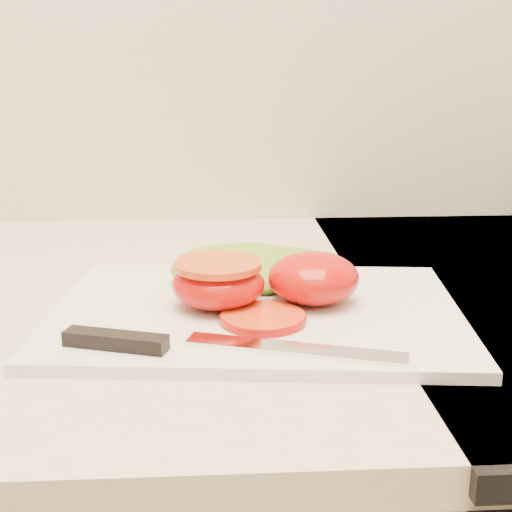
{
  "coord_description": "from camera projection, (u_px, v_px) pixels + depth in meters",
  "views": [
    {
      "loc": [
        0.02,
        1.0,
        1.16
      ],
      "look_at": [
        0.06,
        1.61,
        0.99
      ],
      "focal_mm": 50.0,
      "sensor_mm": 36.0,
      "label": 1
    }
  ],
  "objects": [
    {
      "name": "tomato_half_dome",
      "position": [
        313.0,
        278.0,
        0.65
      ],
      "size": [
        0.08,
        0.08,
        0.05
      ],
      "primitive_type": "ellipsoid",
      "color": "red",
      "rests_on": "cutting_board"
    },
    {
      "name": "tomato_half_cut",
      "position": [
        218.0,
        282.0,
        0.64
      ],
      "size": [
        0.08,
        0.08,
        0.04
      ],
      "color": "red",
      "rests_on": "cutting_board"
    },
    {
      "name": "cutting_board",
      "position": [
        257.0,
        312.0,
        0.64
      ],
      "size": [
        0.39,
        0.3,
        0.01
      ],
      "primitive_type": "cube",
      "rotation": [
        0.0,
        0.0,
        -0.1
      ],
      "color": "white",
      "rests_on": "counter"
    },
    {
      "name": "knife",
      "position": [
        186.0,
        344.0,
        0.55
      ],
      "size": [
        0.26,
        0.07,
        0.01
      ],
      "rotation": [
        0.0,
        0.0,
        -0.31
      ],
      "color": "silver",
      "rests_on": "cutting_board"
    },
    {
      "name": "tomato_slice_0",
      "position": [
        263.0,
        318.0,
        0.6
      ],
      "size": [
        0.07,
        0.07,
        0.01
      ],
      "primitive_type": "cylinder",
      "color": "orange",
      "rests_on": "cutting_board"
    },
    {
      "name": "lettuce_leaf_1",
      "position": [
        290.0,
        269.0,
        0.71
      ],
      "size": [
        0.13,
        0.1,
        0.02
      ],
      "primitive_type": "ellipsoid",
      "rotation": [
        0.0,
        0.0,
        0.23
      ],
      "color": "#68A02A",
      "rests_on": "cutting_board"
    },
    {
      "name": "lettuce_leaf_0",
      "position": [
        245.0,
        268.0,
        0.71
      ],
      "size": [
        0.15,
        0.1,
        0.03
      ],
      "primitive_type": "ellipsoid",
      "rotation": [
        0.0,
        0.0,
        0.02
      ],
      "color": "#68A02A",
      "rests_on": "cutting_board"
    }
  ]
}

